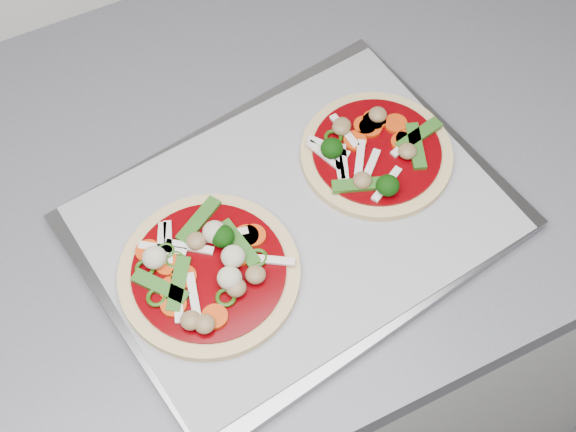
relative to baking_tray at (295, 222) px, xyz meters
name	(u,v)px	position (x,y,z in m)	size (l,w,h in m)	color
baking_tray	(295,222)	(0.00, 0.00, 0.00)	(0.42, 0.31, 0.01)	gray
parchment	(295,218)	(0.00, 0.00, 0.01)	(0.40, 0.29, 0.00)	#98989E
pizza_left	(208,271)	(-0.11, -0.02, 0.02)	(0.20, 0.20, 0.03)	tan
pizza_right	(375,152)	(0.11, 0.03, 0.02)	(0.18, 0.18, 0.03)	tan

